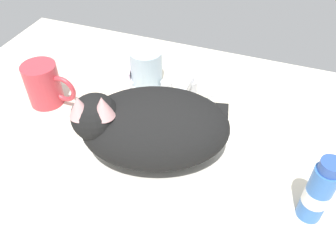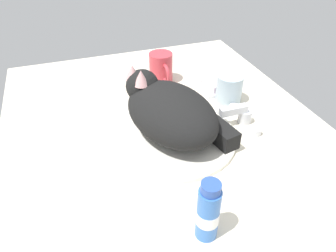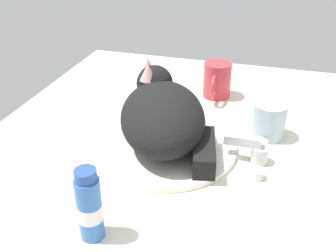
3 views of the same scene
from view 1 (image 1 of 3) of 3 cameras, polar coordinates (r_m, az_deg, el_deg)
name	(u,v)px [view 1 (image 1 of 3)]	position (r cm, az deg, el deg)	size (l,w,h in cm)	color
ground_plane	(157,160)	(67.73, -1.91, -5.67)	(110.00, 82.50, 3.00)	silver
sink_basin	(156,153)	(66.19, -1.95, -4.51)	(32.27, 32.27, 1.11)	white
faucet	(188,88)	(78.73, 3.33, 6.34)	(14.09, 9.30, 5.56)	silver
cat	(150,126)	(61.38, -2.93, 0.07)	(30.74, 26.01, 15.11)	black
coffee_mug	(44,85)	(80.02, -19.67, 6.43)	(11.76, 7.40, 9.52)	#C63842
rinse_cup	(146,67)	(82.37, -3.60, 9.67)	(7.45, 7.45, 8.16)	silver
soap_dish	(119,78)	(85.41, -8.12, 7.82)	(9.00, 6.40, 1.20)	white
soap_bar	(118,73)	(84.50, -8.23, 8.71)	(6.18, 4.36, 2.02)	silver
toothpaste_bottle	(318,192)	(58.51, 23.52, -9.94)	(4.03, 4.03, 12.84)	#3870C6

